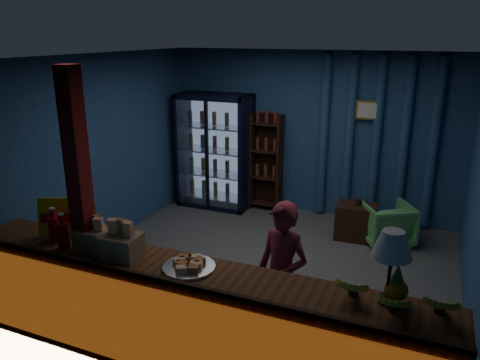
% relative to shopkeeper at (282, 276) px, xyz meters
% --- Properties ---
extents(ground, '(4.60, 4.60, 0.00)m').
position_rel_shopkeeper_xyz_m(ground, '(-0.66, 1.28, -0.71)').
color(ground, '#515154').
rests_on(ground, ground).
extents(room_walls, '(4.60, 4.60, 4.60)m').
position_rel_shopkeeper_xyz_m(room_walls, '(-0.66, 1.28, 0.86)').
color(room_walls, navy).
rests_on(room_walls, ground).
extents(counter, '(4.40, 0.57, 0.99)m').
position_rel_shopkeeper_xyz_m(counter, '(-0.66, -0.63, -0.23)').
color(counter, brown).
rests_on(counter, ground).
extents(support_post, '(0.16, 0.16, 2.60)m').
position_rel_shopkeeper_xyz_m(support_post, '(-1.71, -0.62, 0.59)').
color(support_post, maroon).
rests_on(support_post, ground).
extents(beverage_cooler, '(1.20, 0.62, 1.90)m').
position_rel_shopkeeper_xyz_m(beverage_cooler, '(-2.21, 3.20, 0.23)').
color(beverage_cooler, black).
rests_on(beverage_cooler, ground).
extents(bottle_shelf, '(0.50, 0.28, 1.60)m').
position_rel_shopkeeper_xyz_m(bottle_shelf, '(-1.36, 3.34, 0.09)').
color(bottle_shelf, '#331910').
rests_on(bottle_shelf, ground).
extents(curtain_folds, '(1.74, 0.14, 2.50)m').
position_rel_shopkeeper_xyz_m(curtain_folds, '(0.34, 3.42, 0.59)').
color(curtain_folds, navy).
rests_on(curtain_folds, room_walls).
extents(framed_picture, '(0.36, 0.04, 0.28)m').
position_rel_shopkeeper_xyz_m(framed_picture, '(0.19, 3.38, 1.04)').
color(framed_picture, gold).
rests_on(framed_picture, room_walls).
extents(shopkeeper, '(0.59, 0.47, 1.42)m').
position_rel_shopkeeper_xyz_m(shopkeeper, '(0.00, 0.00, 0.00)').
color(shopkeeper, maroon).
rests_on(shopkeeper, ground).
extents(green_chair, '(0.87, 0.88, 0.59)m').
position_rel_shopkeeper_xyz_m(green_chair, '(0.67, 2.69, -0.41)').
color(green_chair, '#5FBE64').
rests_on(green_chair, ground).
extents(side_table, '(0.58, 0.43, 0.61)m').
position_rel_shopkeeper_xyz_m(side_table, '(0.25, 2.68, -0.45)').
color(side_table, '#331910').
rests_on(side_table, ground).
extents(yellow_sign, '(0.47, 0.27, 0.38)m').
position_rel_shopkeeper_xyz_m(yellow_sign, '(-2.08, -0.49, 0.43)').
color(yellow_sign, yellow).
rests_on(yellow_sign, counter).
extents(soda_bottles, '(0.28, 0.19, 0.35)m').
position_rel_shopkeeper_xyz_m(soda_bottles, '(-1.96, -0.68, 0.38)').
color(soda_bottles, red).
rests_on(soda_bottles, counter).
extents(snack_box_left, '(0.34, 0.29, 0.35)m').
position_rel_shopkeeper_xyz_m(snack_box_left, '(-1.27, -0.65, 0.36)').
color(snack_box_left, '#A2774E').
rests_on(snack_box_left, counter).
extents(snack_box_centre, '(0.30, 0.25, 0.32)m').
position_rel_shopkeeper_xyz_m(snack_box_centre, '(-1.61, -0.60, 0.35)').
color(snack_box_centre, '#A2774E').
rests_on(snack_box_centre, counter).
extents(pastry_tray, '(0.45, 0.45, 0.07)m').
position_rel_shopkeeper_xyz_m(pastry_tray, '(-0.63, -0.60, 0.27)').
color(pastry_tray, silver).
rests_on(pastry_tray, counter).
extents(banana_bunches, '(0.88, 0.32, 0.19)m').
position_rel_shopkeeper_xyz_m(banana_bunches, '(1.02, -0.56, 0.34)').
color(banana_bunches, gold).
rests_on(banana_bunches, counter).
extents(table_lamp, '(0.29, 0.29, 0.57)m').
position_rel_shopkeeper_xyz_m(table_lamp, '(0.96, -0.48, 0.69)').
color(table_lamp, black).
rests_on(table_lamp, counter).
extents(pineapple, '(0.17, 0.17, 0.30)m').
position_rel_shopkeeper_xyz_m(pineapple, '(1.02, -0.45, 0.37)').
color(pineapple, '#9B5B1C').
rests_on(pineapple, counter).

